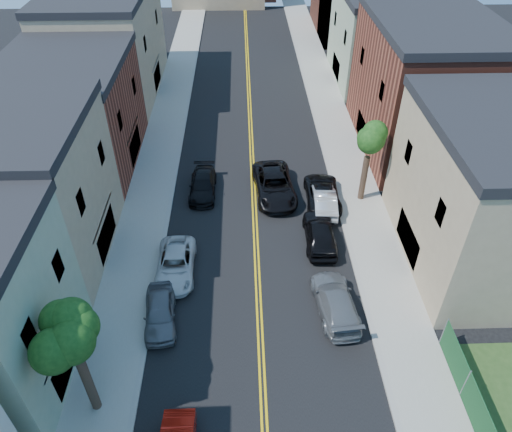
{
  "coord_description": "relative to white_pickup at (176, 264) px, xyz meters",
  "views": [
    {
      "loc": [
        -0.74,
        1.72,
        21.45
      ],
      "look_at": [
        0.02,
        25.79,
        2.0
      ],
      "focal_mm": 33.69,
      "sensor_mm": 36.0,
      "label": 1
    }
  ],
  "objects": [
    {
      "name": "grey_car_right",
      "position": [
        9.31,
        -3.29,
        0.06
      ],
      "size": [
        2.55,
        5.31,
        1.49
      ],
      "primitive_type": "imported",
      "rotation": [
        0.0,
        0.0,
        3.23
      ],
      "color": "slate",
      "rests_on": "ground"
    },
    {
      "name": "sidewalk_left",
      "position": [
        -2.89,
        17.15,
        -0.61
      ],
      "size": [
        3.2,
        100.0,
        0.15
      ],
      "primitive_type": "cube",
      "color": "gray",
      "rests_on": "ground"
    },
    {
      "name": "bldg_left_brick",
      "position": [
        -8.99,
        13.15,
        3.32
      ],
      "size": [
        9.0,
        12.0,
        8.0
      ],
      "primitive_type": "cube",
      "color": "brown",
      "rests_on": "ground"
    },
    {
      "name": "silver_car_right",
      "position": [
        10.01,
        6.22,
        0.06
      ],
      "size": [
        1.79,
        4.61,
        1.5
      ],
      "primitive_type": "imported",
      "rotation": [
        0.0,
        0.0,
        3.1
      ],
      "color": "#B8BBC0",
      "rests_on": "ground"
    },
    {
      "name": "bldg_right_palegrn",
      "position": [
        19.01,
        29.15,
        3.57
      ],
      "size": [
        9.0,
        12.0,
        8.5
      ],
      "primitive_type": "cube",
      "color": "gray",
      "rests_on": "ground"
    },
    {
      "name": "white_pickup",
      "position": [
        0.0,
        0.0,
        0.0
      ],
      "size": [
        2.32,
        4.95,
        1.37
      ],
      "primitive_type": "imported",
      "rotation": [
        0.0,
        0.0,
        0.01
      ],
      "color": "silver",
      "rests_on": "ground"
    },
    {
      "name": "black_suv_lane",
      "position": [
        6.55,
        7.97,
        0.16
      ],
      "size": [
        3.3,
        6.29,
        1.69
      ],
      "primitive_type": "imported",
      "rotation": [
        0.0,
        0.0,
        0.08
      ],
      "color": "black",
      "rests_on": "ground"
    },
    {
      "name": "dark_car_right_far",
      "position": [
        10.02,
        7.16,
        0.04
      ],
      "size": [
        2.54,
        5.27,
        1.44
      ],
      "primitive_type": "imported",
      "rotation": [
        0.0,
        0.0,
        3.11
      ],
      "color": "black",
      "rests_on": "ground"
    },
    {
      "name": "tree_right_far",
      "position": [
        12.93,
        7.16,
        5.07
      ],
      "size": [
        4.4,
        4.4,
        8.03
      ],
      "color": "#3A261D",
      "rests_on": "sidewalk_right"
    },
    {
      "name": "bldg_left_tan_near",
      "position": [
        -8.99,
        2.15,
        3.82
      ],
      "size": [
        9.0,
        10.0,
        9.0
      ],
      "primitive_type": "cube",
      "color": "#998466",
      "rests_on": "ground"
    },
    {
      "name": "curb_right",
      "position": [
        11.16,
        17.15,
        -0.61
      ],
      "size": [
        0.3,
        100.0,
        0.15
      ],
      "primitive_type": "cube",
      "color": "gray",
      "rests_on": "ground"
    },
    {
      "name": "bldg_right_brick",
      "position": [
        19.01,
        15.15,
        4.32
      ],
      "size": [
        9.0,
        14.0,
        10.0
      ],
      "primitive_type": "cube",
      "color": "brown",
      "rests_on": "ground"
    },
    {
      "name": "bldg_left_tan_far",
      "position": [
        -8.99,
        27.15,
        4.07
      ],
      "size": [
        9.0,
        16.0,
        9.5
      ],
      "primitive_type": "cube",
      "color": "#998466",
      "rests_on": "ground"
    },
    {
      "name": "black_car_left",
      "position": [
        1.21,
        8.39,
        0.0
      ],
      "size": [
        1.98,
        4.74,
        1.37
      ],
      "primitive_type": "imported",
      "rotation": [
        0.0,
        0.0,
        -0.01
      ],
      "color": "black",
      "rests_on": "ground"
    },
    {
      "name": "tree_left_mid",
      "position": [
        -2.87,
        -8.84,
        5.9
      ],
      "size": [
        5.2,
        5.2,
        9.29
      ],
      "color": "#3A261D",
      "rests_on": "sidewalk_left"
    },
    {
      "name": "bldg_right_tan",
      "position": [
        19.01,
        1.15,
        3.82
      ],
      "size": [
        9.0,
        12.0,
        9.0
      ],
      "primitive_type": "cube",
      "color": "#998466",
      "rests_on": "ground"
    },
    {
      "name": "sidewalk_right",
      "position": [
        12.91,
        17.15,
        -0.61
      ],
      "size": [
        3.2,
        100.0,
        0.15
      ],
      "primitive_type": "cube",
      "color": "gray",
      "rests_on": "ground"
    },
    {
      "name": "black_car_right",
      "position": [
        9.22,
        2.51,
        0.15
      ],
      "size": [
        2.07,
        4.94,
        1.67
      ],
      "primitive_type": "imported",
      "rotation": [
        0.0,
        0.0,
        3.12
      ],
      "color": "black",
      "rests_on": "ground"
    },
    {
      "name": "grey_car_left",
      "position": [
        -0.49,
        -3.74,
        0.03
      ],
      "size": [
        2.15,
        4.37,
        1.43
      ],
      "primitive_type": "imported",
      "rotation": [
        0.0,
        0.0,
        0.11
      ],
      "color": "#5A5C62",
      "rests_on": "ground"
    },
    {
      "name": "curb_left",
      "position": [
        -1.14,
        17.15,
        -0.61
      ],
      "size": [
        0.3,
        100.0,
        0.15
      ],
      "primitive_type": "cube",
      "color": "gray",
      "rests_on": "ground"
    }
  ]
}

